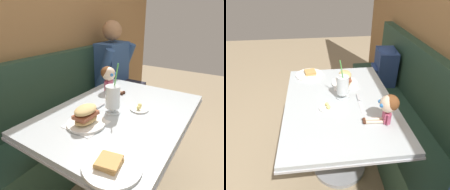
% 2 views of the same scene
% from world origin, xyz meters
% --- Properties ---
extents(ground_plane, '(8.00, 8.00, 0.00)m').
position_xyz_m(ground_plane, '(0.00, 0.00, 0.00)').
color(ground_plane, '#998466').
extents(booth_bench, '(2.60, 0.48, 1.00)m').
position_xyz_m(booth_bench, '(0.00, 0.81, 0.33)').
color(booth_bench, '#233D2D').
rests_on(booth_bench, ground).
extents(diner_table, '(1.11, 0.81, 0.74)m').
position_xyz_m(diner_table, '(0.00, 0.18, 0.54)').
color(diner_table, '#B2BCC1').
rests_on(diner_table, ground).
extents(toast_plate, '(0.25, 0.25, 0.04)m').
position_xyz_m(toast_plate, '(-0.44, -0.04, 0.75)').
color(toast_plate, white).
rests_on(toast_plate, diner_table).
extents(milkshake_glass, '(0.10, 0.10, 0.32)m').
position_xyz_m(milkshake_glass, '(-0.04, 0.21, 0.84)').
color(milkshake_glass, silver).
rests_on(milkshake_glass, diner_table).
extents(sandwich_plate, '(0.22, 0.22, 0.12)m').
position_xyz_m(sandwich_plate, '(-0.24, 0.26, 0.79)').
color(sandwich_plate, white).
rests_on(sandwich_plate, diner_table).
extents(butter_saucer, '(0.12, 0.12, 0.04)m').
position_xyz_m(butter_saucer, '(0.08, 0.08, 0.75)').
color(butter_saucer, white).
rests_on(butter_saucer, diner_table).
extents(butter_knife, '(0.24, 0.03, 0.01)m').
position_xyz_m(butter_knife, '(0.01, 0.32, 0.74)').
color(butter_knife, silver).
rests_on(butter_knife, diner_table).
extents(seated_doll, '(0.12, 0.22, 0.20)m').
position_xyz_m(seated_doll, '(0.27, 0.45, 0.87)').
color(seated_doll, '#B74C6B').
rests_on(seated_doll, diner_table).
extents(backpack, '(0.32, 0.27, 0.41)m').
position_xyz_m(backpack, '(-0.75, 0.78, 0.66)').
color(backpack, navy).
rests_on(backpack, booth_bench).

